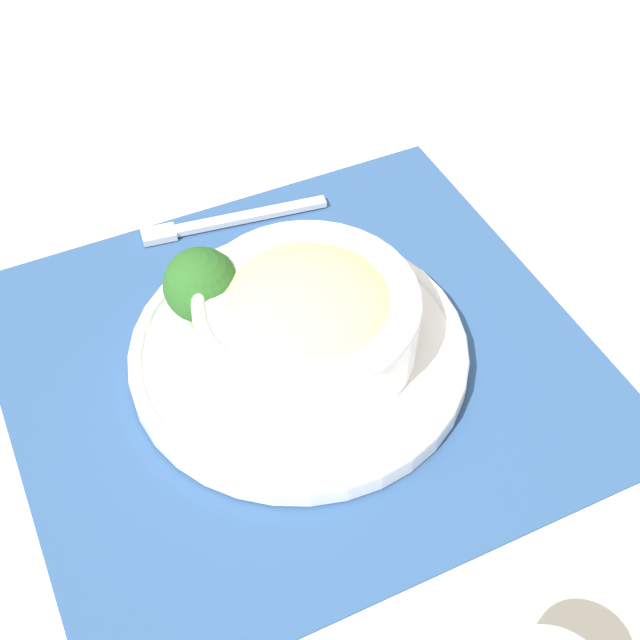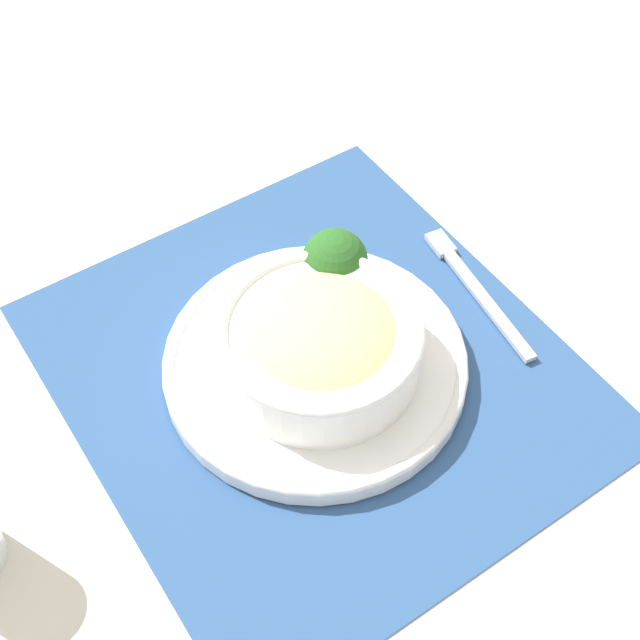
# 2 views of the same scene
# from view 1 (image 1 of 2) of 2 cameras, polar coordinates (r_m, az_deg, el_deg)

# --- Properties ---
(ground_plane) EXTENTS (4.00, 4.00, 0.00)m
(ground_plane) POSITION_cam_1_polar(r_m,az_deg,el_deg) (0.75, -1.34, -2.74)
(ground_plane) COLOR beige
(placemat) EXTENTS (0.45, 0.49, 0.00)m
(placemat) POSITION_cam_1_polar(r_m,az_deg,el_deg) (0.75, -1.34, -2.65)
(placemat) COLOR #2D5184
(placemat) RESTS_ON ground_plane
(plate) EXTENTS (0.28, 0.28, 0.02)m
(plate) POSITION_cam_1_polar(r_m,az_deg,el_deg) (0.74, -1.36, -1.99)
(plate) COLOR white
(plate) RESTS_ON placemat
(bowl) EXTENTS (0.18, 0.18, 0.07)m
(bowl) POSITION_cam_1_polar(r_m,az_deg,el_deg) (0.71, -0.86, 0.36)
(bowl) COLOR white
(bowl) RESTS_ON plate
(broccoli_floret) EXTENTS (0.06, 0.06, 0.07)m
(broccoli_floret) POSITION_cam_1_polar(r_m,az_deg,el_deg) (0.73, -7.60, 2.13)
(broccoli_floret) COLOR #84AD5B
(broccoli_floret) RESTS_ON plate
(carrot_slice_near) EXTENTS (0.04, 0.04, 0.01)m
(carrot_slice_near) POSITION_cam_1_polar(r_m,az_deg,el_deg) (0.71, -3.97, -4.10)
(carrot_slice_near) COLOR orange
(carrot_slice_near) RESTS_ON plate
(carrot_slice_middle) EXTENTS (0.04, 0.04, 0.01)m
(carrot_slice_middle) POSITION_cam_1_polar(r_m,az_deg,el_deg) (0.70, -2.56, -4.67)
(carrot_slice_middle) COLOR orange
(carrot_slice_middle) RESTS_ON plate
(fork) EXTENTS (0.05, 0.18, 0.01)m
(fork) POSITION_cam_1_polar(r_m,az_deg,el_deg) (0.87, -6.65, 6.20)
(fork) COLOR silver
(fork) RESTS_ON placemat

